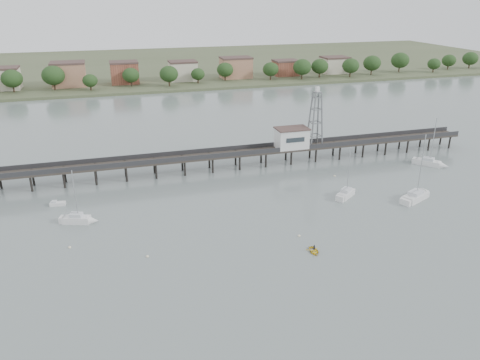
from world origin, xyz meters
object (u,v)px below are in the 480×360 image
(sailboat_e, at_px, (433,164))
(sailboat_b, at_px, (82,220))
(sailboat_c, at_px, (348,193))
(lattice_tower, at_px, (316,119))
(sailboat_d, at_px, (419,195))
(yellow_dinghy, at_px, (314,252))
(pier, at_px, (197,157))
(white_tender, at_px, (57,204))

(sailboat_e, height_order, sailboat_b, sailboat_e)
(sailboat_c, bearing_deg, sailboat_e, -17.81)
(lattice_tower, xyz_separation_m, sailboat_d, (11.68, -29.37, -10.47))
(sailboat_e, xyz_separation_m, yellow_dinghy, (-47.70, -30.91, -0.64))
(pier, height_order, yellow_dinghy, pier)
(yellow_dinghy, bearing_deg, sailboat_d, 27.29)
(sailboat_e, relative_size, sailboat_c, 1.13)
(white_tender, bearing_deg, sailboat_d, -4.05)
(sailboat_d, height_order, white_tender, sailboat_d)
(pier, bearing_deg, sailboat_c, -39.63)
(pier, distance_m, white_tender, 34.45)
(sailboat_d, xyz_separation_m, white_tender, (-75.51, 17.99, -0.26))
(lattice_tower, relative_size, sailboat_b, 1.36)
(sailboat_e, bearing_deg, sailboat_d, -85.98)
(sailboat_d, bearing_deg, lattice_tower, 86.63)
(pier, relative_size, lattice_tower, 9.68)
(sailboat_c, relative_size, sailboat_b, 1.04)
(lattice_tower, xyz_separation_m, sailboat_b, (-58.72, -21.18, -10.45))
(sailboat_c, height_order, sailboat_d, sailboat_d)
(white_tender, bearing_deg, sailboat_b, -53.08)
(yellow_dinghy, bearing_deg, sailboat_e, 35.46)
(sailboat_e, bearing_deg, white_tender, -132.58)
(sailboat_c, bearing_deg, sailboat_d, -58.31)
(sailboat_e, height_order, yellow_dinghy, sailboat_e)
(sailboat_e, bearing_deg, pier, -143.98)
(sailboat_e, relative_size, sailboat_d, 0.86)
(lattice_tower, distance_m, sailboat_d, 33.29)
(sailboat_d, distance_m, white_tender, 77.63)
(sailboat_b, bearing_deg, sailboat_c, 15.06)
(sailboat_d, bearing_deg, pier, 120.73)
(white_tender, relative_size, yellow_dinghy, 1.10)
(sailboat_c, bearing_deg, yellow_dinghy, -168.18)
(sailboat_c, height_order, sailboat_b, sailboat_c)
(white_tender, bearing_deg, yellow_dinghy, -27.35)
(lattice_tower, bearing_deg, sailboat_d, -68.32)
(white_tender, bearing_deg, sailboat_e, 8.27)
(sailboat_e, bearing_deg, sailboat_b, -126.15)
(sailboat_d, distance_m, yellow_dinghy, 34.95)
(sailboat_b, xyz_separation_m, sailboat_d, (70.39, -8.18, -0.02))
(lattice_tower, xyz_separation_m, sailboat_c, (-2.67, -23.88, -10.45))
(lattice_tower, xyz_separation_m, white_tender, (-63.84, -11.37, -10.73))
(lattice_tower, height_order, sailboat_d, lattice_tower)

